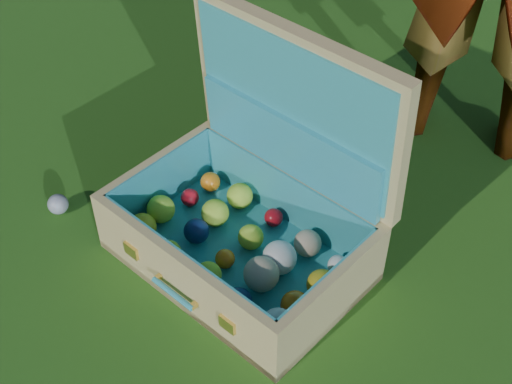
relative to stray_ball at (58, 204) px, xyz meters
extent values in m
plane|color=#215114|center=(0.51, 0.05, -0.03)|extent=(60.00, 60.00, 0.00)
sphere|color=teal|center=(0.00, 0.00, 0.00)|extent=(0.06, 0.06, 0.06)
cube|color=tan|center=(0.57, 0.13, -0.02)|extent=(0.73, 0.55, 0.02)
cube|color=tan|center=(0.53, -0.08, 0.07)|extent=(0.67, 0.13, 0.20)
cube|color=tan|center=(0.60, 0.34, 0.07)|extent=(0.67, 0.13, 0.20)
cube|color=tan|center=(0.25, 0.18, 0.07)|extent=(0.09, 0.40, 0.20)
cube|color=tan|center=(0.89, 0.08, 0.07)|extent=(0.09, 0.40, 0.20)
cube|color=teal|center=(0.57, 0.13, 0.00)|extent=(0.68, 0.49, 0.01)
cube|color=teal|center=(0.54, -0.06, 0.08)|extent=(0.62, 0.10, 0.18)
cube|color=teal|center=(0.60, 0.32, 0.08)|extent=(0.62, 0.10, 0.18)
cube|color=teal|center=(0.26, 0.18, 0.08)|extent=(0.07, 0.39, 0.18)
cube|color=teal|center=(0.87, 0.08, 0.08)|extent=(0.07, 0.39, 0.18)
cube|color=tan|center=(0.60, 0.36, 0.40)|extent=(0.67, 0.17, 0.45)
cube|color=teal|center=(0.60, 0.34, 0.39)|extent=(0.62, 0.13, 0.40)
cube|color=teal|center=(0.60, 0.33, 0.27)|extent=(0.60, 0.13, 0.19)
cube|color=#F2C659|center=(0.35, -0.07, 0.07)|extent=(0.05, 0.02, 0.04)
cube|color=#F2C659|center=(0.71, -0.12, 0.07)|extent=(0.05, 0.02, 0.04)
cylinder|color=teal|center=(0.53, -0.11, 0.05)|extent=(0.15, 0.04, 0.02)
cube|color=#F2C659|center=(0.46, -0.09, 0.05)|extent=(0.02, 0.02, 0.01)
cube|color=#F2C659|center=(0.60, -0.11, 0.05)|extent=(0.02, 0.02, 0.01)
sphere|color=gold|center=(0.30, 0.04, 0.04)|extent=(0.08, 0.08, 0.08)
sphere|color=#AED032|center=(0.42, 0.01, 0.04)|extent=(0.07, 0.07, 0.07)
sphere|color=#AED032|center=(0.56, 0.00, 0.04)|extent=(0.07, 0.07, 0.07)
sphere|color=#0D1E45|center=(0.68, -0.03, 0.04)|extent=(0.07, 0.07, 0.07)
sphere|color=silver|center=(0.81, -0.04, 0.04)|extent=(0.09, 0.09, 0.09)
sphere|color=#AED032|center=(0.30, 0.12, 0.04)|extent=(0.08, 0.08, 0.08)
sphere|color=#0D1E45|center=(0.44, 0.11, 0.04)|extent=(0.07, 0.07, 0.07)
sphere|color=orange|center=(0.56, 0.08, 0.03)|extent=(0.06, 0.06, 0.06)
sphere|color=beige|center=(0.68, 0.07, 0.05)|extent=(0.10, 0.10, 0.10)
sphere|color=orange|center=(0.81, 0.04, 0.04)|extent=(0.08, 0.08, 0.08)
sphere|color=#AF0E18|center=(0.33, 0.22, 0.03)|extent=(0.05, 0.05, 0.05)
sphere|color=#AED032|center=(0.44, 0.20, 0.04)|extent=(0.08, 0.08, 0.08)
sphere|color=#AED032|center=(0.58, 0.18, 0.04)|extent=(0.07, 0.07, 0.07)
sphere|color=silver|center=(0.69, 0.15, 0.05)|extent=(0.09, 0.09, 0.09)
sphere|color=gold|center=(0.83, 0.13, 0.04)|extent=(0.08, 0.08, 0.08)
sphere|color=orange|center=(0.35, 0.31, 0.03)|extent=(0.06, 0.06, 0.06)
sphere|color=#AED032|center=(0.46, 0.30, 0.04)|extent=(0.08, 0.08, 0.08)
sphere|color=#AF0E18|center=(0.59, 0.29, 0.03)|extent=(0.05, 0.05, 0.05)
sphere|color=beige|center=(0.72, 0.24, 0.04)|extent=(0.08, 0.08, 0.08)
sphere|color=silver|center=(0.83, 0.23, 0.03)|extent=(0.06, 0.06, 0.06)
camera|label=1|loc=(1.34, -0.95, 1.50)|focal=50.00mm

